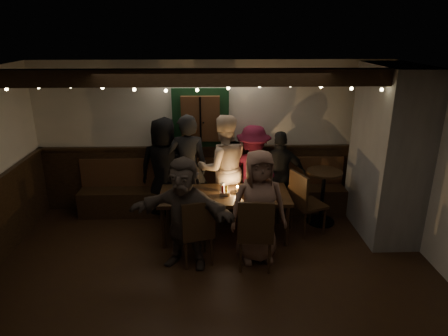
{
  "coord_description": "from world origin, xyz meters",
  "views": [
    {
      "loc": [
        -0.03,
        -4.18,
        3.11
      ],
      "look_at": [
        0.17,
        1.6,
        1.05
      ],
      "focal_mm": 32.0,
      "sensor_mm": 36.0,
      "label": 1
    }
  ],
  "objects_px": {
    "chair_near_left": "(197,229)",
    "chair_end": "(304,200)",
    "person_g": "(258,207)",
    "person_f": "(184,213)",
    "high_top": "(323,190)",
    "person_d": "(253,171)",
    "person_e": "(280,175)",
    "person_b": "(188,168)",
    "chair_near_right": "(256,231)",
    "person_c": "(224,168)",
    "person_a": "(165,168)",
    "dining_table": "(224,198)"
  },
  "relations": [
    {
      "from": "chair_near_left",
      "to": "chair_end",
      "type": "distance_m",
      "value": 1.83
    },
    {
      "from": "chair_end",
      "to": "person_g",
      "type": "relative_size",
      "value": 0.64
    },
    {
      "from": "person_f",
      "to": "high_top",
      "type": "bearing_deg",
      "value": 43.85
    },
    {
      "from": "chair_end",
      "to": "person_f",
      "type": "relative_size",
      "value": 0.66
    },
    {
      "from": "high_top",
      "to": "person_d",
      "type": "distance_m",
      "value": 1.2
    },
    {
      "from": "chair_end",
      "to": "person_e",
      "type": "xyz_separation_m",
      "value": [
        -0.27,
        0.64,
        0.17
      ]
    },
    {
      "from": "chair_near_left",
      "to": "high_top",
      "type": "distance_m",
      "value": 2.35
    },
    {
      "from": "chair_end",
      "to": "person_b",
      "type": "relative_size",
      "value": 0.57
    },
    {
      "from": "chair_near_left",
      "to": "chair_near_right",
      "type": "bearing_deg",
      "value": -10.19
    },
    {
      "from": "chair_near_right",
      "to": "high_top",
      "type": "distance_m",
      "value": 1.83
    },
    {
      "from": "chair_near_left",
      "to": "person_b",
      "type": "bearing_deg",
      "value": 97.18
    },
    {
      "from": "chair_end",
      "to": "high_top",
      "type": "relative_size",
      "value": 1.12
    },
    {
      "from": "person_c",
      "to": "person_a",
      "type": "bearing_deg",
      "value": -17.51
    },
    {
      "from": "person_b",
      "to": "person_e",
      "type": "xyz_separation_m",
      "value": [
        1.54,
        0.03,
        -0.15
      ]
    },
    {
      "from": "chair_end",
      "to": "person_b",
      "type": "xyz_separation_m",
      "value": [
        -1.81,
        0.61,
        0.33
      ]
    },
    {
      "from": "chair_near_left",
      "to": "person_a",
      "type": "xyz_separation_m",
      "value": [
        -0.58,
        1.58,
        0.31
      ]
    },
    {
      "from": "dining_table",
      "to": "person_a",
      "type": "distance_m",
      "value": 1.27
    },
    {
      "from": "person_a",
      "to": "person_c",
      "type": "xyz_separation_m",
      "value": [
        0.99,
        -0.14,
        0.04
      ]
    },
    {
      "from": "chair_near_left",
      "to": "person_a",
      "type": "height_order",
      "value": "person_a"
    },
    {
      "from": "chair_end",
      "to": "person_a",
      "type": "bearing_deg",
      "value": 161.59
    },
    {
      "from": "dining_table",
      "to": "person_f",
      "type": "relative_size",
      "value": 1.27
    },
    {
      "from": "high_top",
      "to": "person_a",
      "type": "xyz_separation_m",
      "value": [
        -2.61,
        0.38,
        0.28
      ]
    },
    {
      "from": "chair_near_left",
      "to": "person_e",
      "type": "height_order",
      "value": "person_e"
    },
    {
      "from": "chair_end",
      "to": "person_c",
      "type": "bearing_deg",
      "value": 153.95
    },
    {
      "from": "chair_near_left",
      "to": "person_d",
      "type": "height_order",
      "value": "person_d"
    },
    {
      "from": "person_d",
      "to": "person_f",
      "type": "xyz_separation_m",
      "value": [
        -1.07,
        -1.54,
        -0.02
      ]
    },
    {
      "from": "person_c",
      "to": "person_f",
      "type": "bearing_deg",
      "value": 58.71
    },
    {
      "from": "chair_near_right",
      "to": "person_b",
      "type": "height_order",
      "value": "person_b"
    },
    {
      "from": "dining_table",
      "to": "chair_near_left",
      "type": "bearing_deg",
      "value": -116.23
    },
    {
      "from": "person_f",
      "to": "person_g",
      "type": "xyz_separation_m",
      "value": [
        0.99,
        0.12,
        0.02
      ]
    },
    {
      "from": "person_f",
      "to": "person_g",
      "type": "bearing_deg",
      "value": 22.3
    },
    {
      "from": "person_f",
      "to": "person_e",
      "type": "bearing_deg",
      "value": 59.44
    },
    {
      "from": "chair_near_right",
      "to": "person_g",
      "type": "relative_size",
      "value": 0.65
    },
    {
      "from": "person_f",
      "to": "chair_near_left",
      "type": "bearing_deg",
      "value": 9.29
    },
    {
      "from": "chair_near_left",
      "to": "person_b",
      "type": "relative_size",
      "value": 0.54
    },
    {
      "from": "person_b",
      "to": "person_f",
      "type": "bearing_deg",
      "value": 89.88
    },
    {
      "from": "high_top",
      "to": "person_f",
      "type": "relative_size",
      "value": 0.59
    },
    {
      "from": "dining_table",
      "to": "chair_near_left",
      "type": "height_order",
      "value": "chair_near_left"
    },
    {
      "from": "chair_near_left",
      "to": "person_a",
      "type": "bearing_deg",
      "value": 110.23
    },
    {
      "from": "chair_near_right",
      "to": "chair_end",
      "type": "bearing_deg",
      "value": 48.91
    },
    {
      "from": "high_top",
      "to": "chair_near_left",
      "type": "bearing_deg",
      "value": -149.47
    },
    {
      "from": "person_a",
      "to": "person_d",
      "type": "xyz_separation_m",
      "value": [
        1.49,
        -0.02,
        -0.07
      ]
    },
    {
      "from": "high_top",
      "to": "person_c",
      "type": "xyz_separation_m",
      "value": [
        -1.62,
        0.24,
        0.32
      ]
    },
    {
      "from": "chair_end",
      "to": "dining_table",
      "type": "bearing_deg",
      "value": -178.27
    },
    {
      "from": "chair_end",
      "to": "high_top",
      "type": "bearing_deg",
      "value": 41.62
    },
    {
      "from": "chair_near_right",
      "to": "person_d",
      "type": "xyz_separation_m",
      "value": [
        0.14,
        1.7,
        0.21
      ]
    },
    {
      "from": "person_a",
      "to": "person_e",
      "type": "xyz_separation_m",
      "value": [
        1.94,
        -0.1,
        -0.11
      ]
    },
    {
      "from": "person_c",
      "to": "person_d",
      "type": "distance_m",
      "value": 0.53
    },
    {
      "from": "person_b",
      "to": "chair_near_right",
      "type": "bearing_deg",
      "value": 120.08
    },
    {
      "from": "person_a",
      "to": "person_g",
      "type": "relative_size",
      "value": 1.08
    }
  ]
}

